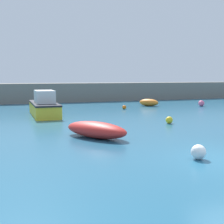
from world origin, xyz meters
The scene contains 8 objects.
harbor_breakwater centered at (0.00, 27.84, 1.09)m, with size 51.95×3.36×2.18m, color slate.
fishing_dinghy_green centered at (6.46, 19.36, 0.36)m, with size 2.04×2.24×0.72m.
motorboat_with_cabin centered at (-4.51, 15.05, 0.72)m, with size 1.89×5.90×1.93m.
rowboat_blue_near centered at (-3.33, 5.55, 0.39)m, with size 3.02×3.73×0.78m.
mooring_buoy_yellow centered at (2.35, 8.33, 0.23)m, with size 0.45×0.45×0.45m, color yellow.
mooring_buoy_pink centered at (11.24, 17.29, 0.30)m, with size 0.60×0.60×0.60m, color #EA668C.
mooring_buoy_white centered at (-1.06, 0.47, 0.27)m, with size 0.54×0.54×0.54m, color white.
mooring_buoy_orange centered at (2.96, 17.34, 0.18)m, with size 0.37×0.37×0.37m, color orange.
Camera 1 is at (-7.69, -8.72, 2.95)m, focal length 50.00 mm.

